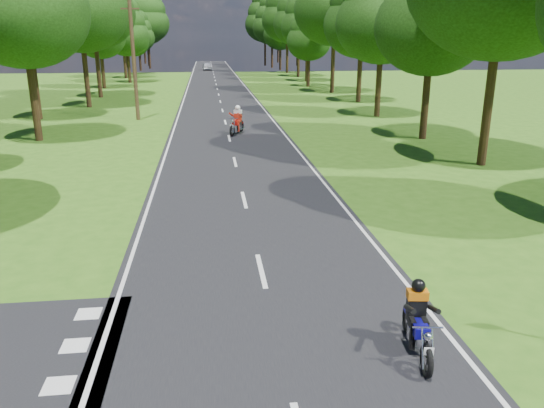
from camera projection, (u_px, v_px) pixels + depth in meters
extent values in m
plane|color=#316016|center=(271.00, 311.00, 11.21)|extent=(160.00, 160.00, 0.00)
cube|color=black|center=(217.00, 89.00, 58.53)|extent=(7.00, 140.00, 0.02)
cube|color=silver|center=(261.00, 270.00, 13.09)|extent=(0.12, 2.00, 0.01)
cube|color=silver|center=(244.00, 200.00, 18.77)|extent=(0.12, 2.00, 0.01)
cube|color=silver|center=(235.00, 162.00, 24.45)|extent=(0.12, 2.00, 0.01)
cube|color=silver|center=(229.00, 138.00, 30.13)|extent=(0.12, 2.00, 0.01)
cube|color=silver|center=(225.00, 122.00, 35.81)|extent=(0.12, 2.00, 0.01)
cube|color=silver|center=(222.00, 110.00, 41.49)|extent=(0.12, 2.00, 0.01)
cube|color=silver|center=(220.00, 102.00, 47.16)|extent=(0.12, 2.00, 0.01)
cube|color=silver|center=(219.00, 95.00, 52.84)|extent=(0.12, 2.00, 0.01)
cube|color=silver|center=(217.00, 89.00, 58.52)|extent=(0.12, 2.00, 0.01)
cube|color=silver|center=(216.00, 84.00, 64.20)|extent=(0.12, 2.00, 0.01)
cube|color=silver|center=(215.00, 80.00, 69.88)|extent=(0.12, 2.00, 0.01)
cube|color=silver|center=(214.00, 77.00, 75.56)|extent=(0.12, 2.00, 0.01)
cube|color=silver|center=(214.00, 74.00, 81.24)|extent=(0.12, 2.00, 0.01)
cube|color=silver|center=(213.00, 72.00, 86.92)|extent=(0.12, 2.00, 0.01)
cube|color=silver|center=(213.00, 70.00, 92.59)|extent=(0.12, 2.00, 0.01)
cube|color=silver|center=(212.00, 68.00, 98.27)|extent=(0.12, 2.00, 0.01)
cube|color=silver|center=(212.00, 66.00, 103.95)|extent=(0.12, 2.00, 0.01)
cube|color=silver|center=(211.00, 65.00, 109.63)|extent=(0.12, 2.00, 0.01)
cube|color=silver|center=(211.00, 63.00, 115.31)|extent=(0.12, 2.00, 0.01)
cube|color=silver|center=(211.00, 62.00, 120.99)|extent=(0.12, 2.00, 0.01)
cube|color=silver|center=(187.00, 89.00, 58.14)|extent=(0.10, 140.00, 0.01)
cube|color=silver|center=(247.00, 89.00, 58.90)|extent=(0.10, 140.00, 0.01)
cube|color=silver|center=(58.00, 385.00, 8.77)|extent=(0.50, 0.50, 0.01)
cube|color=silver|center=(75.00, 345.00, 9.91)|extent=(0.50, 0.50, 0.01)
cube|color=silver|center=(89.00, 314.00, 11.05)|extent=(0.50, 0.50, 0.01)
cylinder|color=black|center=(35.00, 105.00, 29.05)|extent=(0.40, 0.40, 3.91)
ellipsoid|color=black|center=(22.00, 12.00, 27.59)|extent=(6.85, 6.85, 5.82)
cylinder|color=black|center=(36.00, 92.00, 36.77)|extent=(0.40, 0.40, 3.79)
ellipsoid|color=black|center=(27.00, 21.00, 35.36)|extent=(6.64, 6.64, 5.64)
cylinder|color=black|center=(87.00, 80.00, 43.00)|extent=(0.40, 0.40, 4.32)
ellipsoid|color=black|center=(80.00, 11.00, 41.40)|extent=(7.56, 7.56, 6.42)
cylinder|color=black|center=(99.00, 74.00, 50.04)|extent=(0.40, 0.40, 4.40)
ellipsoid|color=black|center=(93.00, 13.00, 48.40)|extent=(7.71, 7.71, 6.55)
cylinder|color=black|center=(103.00, 74.00, 59.23)|extent=(0.40, 0.40, 3.20)
ellipsoid|color=black|center=(100.00, 37.00, 58.04)|extent=(5.60, 5.60, 4.76)
ellipsoid|color=black|center=(98.00, 22.00, 57.57)|extent=(4.80, 4.80, 4.08)
ellipsoid|color=black|center=(97.00, 6.00, 57.10)|extent=(3.60, 3.60, 3.06)
cylinder|color=black|center=(129.00, 69.00, 66.42)|extent=(0.40, 0.40, 3.22)
ellipsoid|color=black|center=(126.00, 36.00, 65.22)|extent=(5.64, 5.64, 4.79)
ellipsoid|color=black|center=(125.00, 23.00, 64.75)|extent=(4.83, 4.83, 4.11)
ellipsoid|color=black|center=(124.00, 9.00, 64.27)|extent=(3.62, 3.62, 3.08)
cylinder|color=black|center=(125.00, 65.00, 73.53)|extent=(0.40, 0.40, 3.61)
ellipsoid|color=black|center=(122.00, 31.00, 72.19)|extent=(6.31, 6.31, 5.37)
ellipsoid|color=black|center=(121.00, 18.00, 71.66)|extent=(5.41, 5.41, 4.60)
ellipsoid|color=black|center=(120.00, 4.00, 71.13)|extent=(4.06, 4.06, 3.45)
cylinder|color=black|center=(135.00, 65.00, 81.12)|extent=(0.40, 0.40, 2.67)
ellipsoid|color=black|center=(133.00, 43.00, 80.12)|extent=(4.67, 4.67, 3.97)
ellipsoid|color=black|center=(133.00, 34.00, 79.73)|extent=(4.00, 4.00, 3.40)
ellipsoid|color=black|center=(132.00, 25.00, 79.34)|extent=(3.00, 3.00, 2.55)
cylinder|color=black|center=(140.00, 61.00, 89.69)|extent=(0.40, 0.40, 3.09)
ellipsoid|color=black|center=(138.00, 38.00, 88.55)|extent=(5.40, 5.40, 4.59)
ellipsoid|color=black|center=(138.00, 28.00, 88.09)|extent=(4.63, 4.63, 3.93)
ellipsoid|color=black|center=(137.00, 19.00, 87.64)|extent=(3.47, 3.47, 2.95)
cylinder|color=black|center=(149.00, 56.00, 95.76)|extent=(0.40, 0.40, 4.48)
ellipsoid|color=black|center=(147.00, 24.00, 94.09)|extent=(7.84, 7.84, 6.66)
ellipsoid|color=black|center=(146.00, 11.00, 93.44)|extent=(6.72, 6.72, 5.71)
cylinder|color=black|center=(149.00, 55.00, 104.19)|extent=(0.40, 0.40, 4.09)
ellipsoid|color=black|center=(147.00, 28.00, 102.67)|extent=(7.16, 7.16, 6.09)
ellipsoid|color=black|center=(146.00, 17.00, 102.07)|extent=(6.14, 6.14, 5.22)
ellipsoid|color=black|center=(145.00, 6.00, 101.47)|extent=(4.61, 4.61, 3.92)
cylinder|color=black|center=(487.00, 114.00, 23.34)|extent=(0.40, 0.40, 4.56)
cylinder|color=black|center=(425.00, 108.00, 29.63)|extent=(0.40, 0.40, 3.49)
ellipsoid|color=black|center=(432.00, 27.00, 28.33)|extent=(6.12, 6.12, 5.20)
cylinder|color=black|center=(378.00, 91.00, 38.02)|extent=(0.40, 0.40, 3.69)
ellipsoid|color=black|center=(382.00, 24.00, 36.65)|extent=(6.46, 6.46, 5.49)
cylinder|color=black|center=(359.00, 80.00, 46.51)|extent=(0.40, 0.40, 3.74)
ellipsoid|color=black|center=(362.00, 25.00, 45.12)|extent=(6.55, 6.55, 5.57)
ellipsoid|color=black|center=(363.00, 2.00, 44.57)|extent=(5.62, 5.62, 4.77)
cylinder|color=black|center=(333.00, 70.00, 54.18)|extent=(0.40, 0.40, 4.64)
ellipsoid|color=black|center=(335.00, 10.00, 52.45)|extent=(8.12, 8.12, 6.91)
cylinder|color=black|center=(308.00, 74.00, 61.12)|extent=(0.40, 0.40, 2.91)
ellipsoid|color=black|center=(309.00, 41.00, 60.04)|extent=(5.09, 5.09, 4.33)
ellipsoid|color=black|center=(309.00, 28.00, 59.61)|extent=(4.36, 4.36, 3.71)
ellipsoid|color=black|center=(309.00, 15.00, 59.18)|extent=(3.27, 3.27, 2.78)
cylinder|color=black|center=(307.00, 66.00, 68.19)|extent=(0.40, 0.40, 3.88)
ellipsoid|color=black|center=(308.00, 27.00, 66.75)|extent=(6.78, 6.78, 5.77)
ellipsoid|color=black|center=(308.00, 11.00, 66.18)|extent=(5.81, 5.81, 4.94)
cylinder|color=black|center=(298.00, 62.00, 76.20)|extent=(0.40, 0.40, 4.18)
ellipsoid|color=black|center=(299.00, 24.00, 74.65)|extent=(7.31, 7.31, 6.21)
ellipsoid|color=black|center=(299.00, 9.00, 74.04)|extent=(6.27, 6.27, 5.33)
cylinder|color=black|center=(287.00, 58.00, 84.58)|extent=(0.40, 0.40, 4.63)
ellipsoid|color=black|center=(287.00, 20.00, 82.86)|extent=(8.11, 8.11, 6.89)
ellipsoid|color=black|center=(288.00, 5.00, 82.18)|extent=(6.95, 6.95, 5.91)
cylinder|color=black|center=(280.00, 60.00, 91.65)|extent=(0.40, 0.40, 3.36)
ellipsoid|color=black|center=(280.00, 35.00, 90.41)|extent=(5.88, 5.88, 5.00)
ellipsoid|color=black|center=(280.00, 25.00, 89.91)|extent=(5.04, 5.04, 4.29)
ellipsoid|color=black|center=(280.00, 15.00, 89.42)|extent=(3.78, 3.78, 3.21)
cylinder|color=black|center=(272.00, 56.00, 98.32)|extent=(0.40, 0.40, 4.09)
ellipsoid|color=black|center=(272.00, 28.00, 96.81)|extent=(7.15, 7.15, 6.08)
ellipsoid|color=black|center=(272.00, 16.00, 96.20)|extent=(6.13, 6.13, 5.21)
ellipsoid|color=black|center=(272.00, 5.00, 95.60)|extent=(4.60, 4.60, 3.91)
cylinder|color=black|center=(265.00, 54.00, 105.55)|extent=(0.40, 0.40, 4.48)
ellipsoid|color=black|center=(265.00, 25.00, 103.89)|extent=(7.84, 7.84, 6.66)
ellipsoid|color=black|center=(265.00, 13.00, 103.23)|extent=(6.72, 6.72, 5.71)
ellipsoid|color=black|center=(265.00, 1.00, 102.57)|extent=(5.04, 5.04, 4.28)
cylinder|color=black|center=(145.00, 54.00, 113.13)|extent=(0.40, 0.40, 3.84)
ellipsoid|color=black|center=(143.00, 31.00, 111.70)|extent=(6.72, 6.72, 5.71)
ellipsoid|color=black|center=(143.00, 22.00, 111.14)|extent=(5.76, 5.76, 4.90)
ellipsoid|color=black|center=(142.00, 12.00, 110.57)|extent=(4.32, 4.32, 3.67)
cylinder|color=black|center=(278.00, 53.00, 118.31)|extent=(0.40, 0.40, 4.16)
ellipsoid|color=black|center=(278.00, 29.00, 116.76)|extent=(7.28, 7.28, 6.19)
ellipsoid|color=black|center=(278.00, 19.00, 116.15)|extent=(6.24, 6.24, 5.30)
ellipsoid|color=black|center=(278.00, 9.00, 115.54)|extent=(4.68, 4.68, 3.98)
cylinder|color=black|center=(125.00, 58.00, 98.75)|extent=(0.40, 0.40, 3.52)
ellipsoid|color=black|center=(123.00, 33.00, 97.44)|extent=(6.16, 6.16, 5.24)
ellipsoid|color=black|center=(123.00, 24.00, 96.92)|extent=(5.28, 5.28, 4.49)
ellipsoid|color=black|center=(122.00, 14.00, 96.41)|extent=(3.96, 3.96, 3.37)
cylinder|color=black|center=(297.00, 54.00, 105.24)|extent=(0.40, 0.40, 4.48)
ellipsoid|color=black|center=(298.00, 25.00, 103.57)|extent=(7.84, 7.84, 6.66)
ellipsoid|color=black|center=(298.00, 13.00, 102.91)|extent=(6.72, 6.72, 5.71)
ellipsoid|color=black|center=(298.00, 1.00, 102.26)|extent=(5.04, 5.04, 4.28)
cylinder|color=#382616|center=(134.00, 61.00, 35.81)|extent=(0.26, 0.26, 8.00)
cube|color=#382616|center=(130.00, 9.00, 34.81)|extent=(1.20, 0.10, 0.10)
imported|color=silver|center=(207.00, 66.00, 91.12)|extent=(1.75, 4.04, 1.36)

